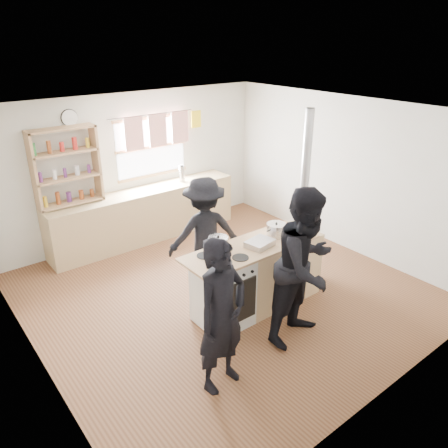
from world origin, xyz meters
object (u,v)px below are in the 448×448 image
(flue_heater, at_px, (300,240))
(person_far, at_px, (205,233))
(roast_tray, at_px, (260,243))
(thermos, at_px, (182,174))
(person_near_left, at_px, (222,316))
(person_near_right, at_px, (305,266))
(skillet_greens, at_px, (220,264))
(stockpot_stove, at_px, (218,244))
(bread_board, at_px, (303,226))
(stockpot_counter, at_px, (276,230))
(cooking_island, at_px, (258,275))

(flue_heater, bearing_deg, person_far, 145.83)
(roast_tray, bearing_deg, thermos, 76.25)
(person_near_left, distance_m, person_near_right, 1.24)
(skillet_greens, xyz_separation_m, flue_heater, (1.69, 0.29, -0.31))
(stockpot_stove, relative_size, flue_heater, 0.10)
(roast_tray, height_order, bread_board, bread_board)
(person_near_left, xyz_separation_m, person_near_right, (1.24, 0.04, 0.11))
(thermos, height_order, stockpot_counter, thermos)
(skillet_greens, xyz_separation_m, stockpot_stove, (0.23, 0.33, 0.06))
(stockpot_counter, bearing_deg, roast_tray, -166.69)
(bread_board, xyz_separation_m, person_near_left, (-1.99, -0.77, -0.15))
(thermos, distance_m, flue_heater, 2.68)
(thermos, distance_m, person_near_left, 4.06)
(thermos, height_order, flue_heater, flue_heater)
(cooking_island, height_order, flue_heater, flue_heater)
(cooking_island, bearing_deg, person_far, 102.82)
(stockpot_stove, distance_m, person_far, 0.83)
(cooking_island, xyz_separation_m, person_near_left, (-1.25, -0.82, 0.36))
(stockpot_stove, distance_m, flue_heater, 1.50)
(cooking_island, distance_m, bread_board, 0.91)
(person_far, bearing_deg, flue_heater, 163.35)
(thermos, height_order, bread_board, thermos)
(bread_board, bearing_deg, stockpot_counter, 169.39)
(flue_heater, bearing_deg, person_near_left, -156.24)
(cooking_island, height_order, person_far, person_far)
(thermos, xyz_separation_m, bread_board, (0.10, -2.82, -0.06))
(thermos, height_order, cooking_island, thermos)
(stockpot_stove, relative_size, bread_board, 0.74)
(skillet_greens, bearing_deg, person_near_left, -126.21)
(stockpot_stove, distance_m, person_near_left, 1.23)
(person_near_right, bearing_deg, stockpot_stove, 110.18)
(roast_tray, relative_size, person_near_left, 0.23)
(thermos, distance_m, bread_board, 2.82)
(thermos, height_order, stockpot_stove, thermos)
(stockpot_stove, bearing_deg, flue_heater, -1.24)
(bread_board, height_order, person_near_right, person_near_right)
(thermos, relative_size, person_near_right, 0.15)
(skillet_greens, distance_m, person_near_left, 0.83)
(thermos, height_order, person_near_left, person_near_left)
(cooking_island, bearing_deg, stockpot_stove, 162.15)
(cooking_island, relative_size, roast_tray, 5.22)
(thermos, height_order, person_near_right, person_near_right)
(person_near_right, height_order, person_far, person_near_right)
(flue_heater, bearing_deg, person_near_right, -135.55)
(cooking_island, relative_size, person_near_left, 1.19)
(roast_tray, relative_size, stockpot_counter, 1.47)
(stockpot_stove, distance_m, person_near_right, 1.09)
(skillet_greens, height_order, bread_board, bread_board)
(bread_board, bearing_deg, flue_heater, 46.01)
(bread_board, distance_m, flue_heater, 0.43)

